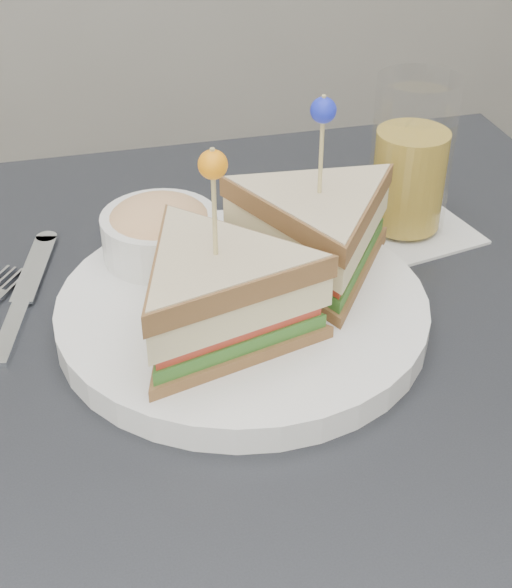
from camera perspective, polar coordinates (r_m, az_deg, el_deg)
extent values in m
cube|color=black|center=(0.64, -0.65, -5.41)|extent=(0.80, 0.80, 0.03)
cylinder|color=black|center=(1.23, 11.62, -5.96)|extent=(0.04, 0.04, 0.72)
cylinder|color=white|center=(0.66, -0.95, -1.35)|extent=(0.36, 0.36, 0.02)
cylinder|color=white|center=(0.65, -0.96, -0.53)|extent=(0.36, 0.36, 0.01)
cylinder|color=#D4C27A|center=(0.56, -2.92, 5.71)|extent=(0.00, 0.00, 0.09)
sphere|color=orange|center=(0.54, -3.03, 8.99)|extent=(0.02, 0.02, 0.02)
cylinder|color=#D4C27A|center=(0.64, 4.57, 9.71)|extent=(0.00, 0.00, 0.09)
sphere|color=#1A28C7|center=(0.63, 4.72, 12.65)|extent=(0.02, 0.02, 0.02)
cylinder|color=white|center=(0.70, -6.68, 3.90)|extent=(0.12, 0.12, 0.04)
ellipsoid|color=#E0B772|center=(0.70, -6.76, 4.99)|extent=(0.11, 0.11, 0.04)
cube|color=white|center=(0.68, -16.69, -2.42)|extent=(0.03, 0.09, 0.01)
cube|color=white|center=(0.75, -15.17, 1.76)|extent=(0.04, 0.11, 0.00)
cylinder|color=white|center=(0.80, -14.38, 3.86)|extent=(0.02, 0.02, 0.00)
cube|color=silver|center=(0.80, 10.19, 4.56)|extent=(0.14, 0.14, 0.00)
cylinder|color=#B18F32|center=(0.78, 10.58, 7.88)|extent=(0.08, 0.08, 0.09)
cylinder|color=white|center=(0.77, 10.77, 9.41)|extent=(0.09, 0.09, 0.15)
cube|color=white|center=(0.77, 11.20, 11.08)|extent=(0.03, 0.03, 0.02)
cube|color=white|center=(0.75, 10.40, 10.17)|extent=(0.02, 0.02, 0.02)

